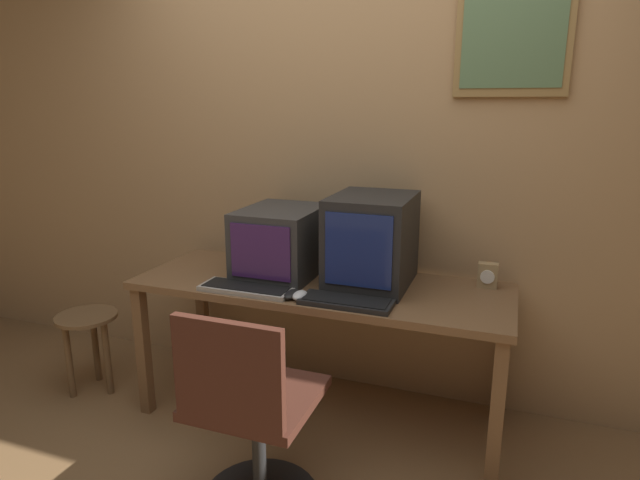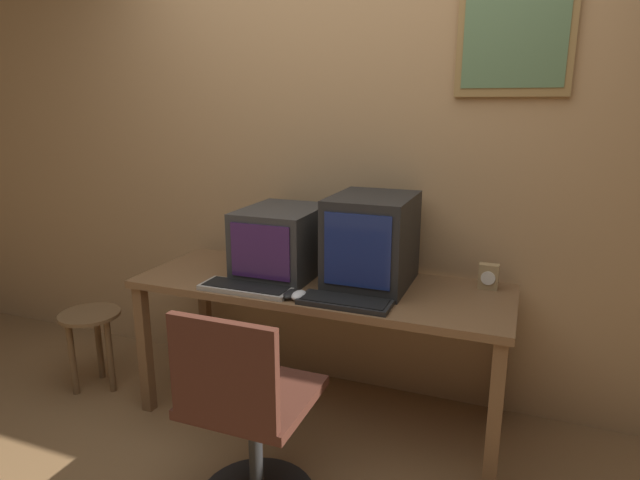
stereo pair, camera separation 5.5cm
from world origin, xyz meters
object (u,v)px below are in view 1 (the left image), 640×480
at_px(monitor_left, 281,242).
at_px(monitor_right, 372,240).
at_px(mouse_near_keyboard, 300,295).
at_px(keyboard_side, 346,302).
at_px(office_chair, 251,425).
at_px(mouse_far_corner, 292,294).
at_px(side_stool, 88,333).
at_px(desk_clock, 488,275).
at_px(keyboard_main, 247,288).

relative_size(monitor_left, monitor_right, 1.02).
bearing_deg(monitor_right, mouse_near_keyboard, -126.65).
bearing_deg(keyboard_side, office_chair, -113.82).
height_order(keyboard_side, mouse_near_keyboard, mouse_near_keyboard).
relative_size(monitor_left, mouse_far_corner, 4.15).
bearing_deg(monitor_left, side_stool, -165.72).
distance_m(monitor_right, desk_clock, 0.58).
xyz_separation_m(keyboard_main, mouse_far_corner, (0.24, -0.01, 0.00)).
height_order(keyboard_main, mouse_far_corner, mouse_far_corner).
xyz_separation_m(keyboard_side, office_chair, (-0.22, -0.50, -0.35)).
bearing_deg(office_chair, mouse_far_corner, 94.20).
bearing_deg(monitor_left, mouse_near_keyboard, -53.61).
height_order(keyboard_main, mouse_near_keyboard, mouse_near_keyboard).
relative_size(monitor_right, mouse_far_corner, 4.08).
bearing_deg(keyboard_main, mouse_far_corner, -2.72).
xyz_separation_m(keyboard_side, side_stool, (-1.51, 0.03, -0.40)).
bearing_deg(desk_clock, keyboard_main, -157.34).
relative_size(keyboard_main, mouse_far_corner, 3.84).
bearing_deg(mouse_near_keyboard, side_stool, 178.20).
bearing_deg(side_stool, desk_clock, 11.42).
bearing_deg(mouse_near_keyboard, desk_clock, 30.47).
bearing_deg(office_chair, keyboard_side, 66.18).
relative_size(mouse_near_keyboard, side_stool, 0.22).
relative_size(keyboard_main, office_chair, 0.51).
height_order(monitor_right, desk_clock, monitor_right).
relative_size(monitor_right, mouse_near_keyboard, 4.74).
bearing_deg(monitor_right, monitor_left, -178.26).
height_order(mouse_near_keyboard, desk_clock, desk_clock).
relative_size(monitor_right, side_stool, 1.04).
distance_m(monitor_left, mouse_far_corner, 0.39).
bearing_deg(mouse_near_keyboard, monitor_left, 126.39).
bearing_deg(keyboard_main, mouse_near_keyboard, -3.58).
xyz_separation_m(monitor_right, side_stool, (-1.54, -0.29, -0.60)).
height_order(office_chair, side_stool, office_chair).
relative_size(keyboard_side, office_chair, 0.47).
bearing_deg(monitor_right, office_chair, -107.02).
distance_m(monitor_right, side_stool, 1.67).
relative_size(keyboard_side, mouse_far_corner, 3.53).
distance_m(keyboard_side, side_stool, 1.56).
xyz_separation_m(mouse_near_keyboard, side_stool, (-1.29, 0.04, -0.40)).
xyz_separation_m(mouse_near_keyboard, desk_clock, (0.78, 0.46, 0.04)).
xyz_separation_m(monitor_right, desk_clock, (0.54, 0.13, -0.16)).
bearing_deg(mouse_near_keyboard, office_chair, -90.74).
bearing_deg(monitor_left, monitor_right, 1.74).
distance_m(monitor_left, keyboard_side, 0.56).
height_order(monitor_left, keyboard_main, monitor_left).
relative_size(monitor_right, keyboard_side, 1.16).
height_order(monitor_right, mouse_near_keyboard, monitor_right).
height_order(monitor_right, keyboard_main, monitor_right).
height_order(mouse_near_keyboard, mouse_far_corner, mouse_near_keyboard).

